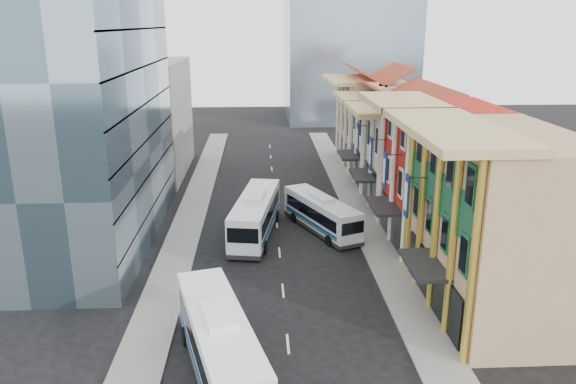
{
  "coord_description": "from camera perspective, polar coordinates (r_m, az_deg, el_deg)",
  "views": [
    {
      "loc": [
        -1.49,
        -28.54,
        18.51
      ],
      "look_at": [
        0.91,
        18.83,
        4.13
      ],
      "focal_mm": 35.0,
      "sensor_mm": 36.0,
      "label": 1
    }
  ],
  "objects": [
    {
      "name": "ground",
      "position": [
        34.05,
        0.08,
        -16.06
      ],
      "size": [
        200.0,
        200.0,
        0.0
      ],
      "primitive_type": "plane",
      "color": "black",
      "rests_on": "ground"
    },
    {
      "name": "office_block_far",
      "position": [
        72.93,
        -14.46,
        7.26
      ],
      "size": [
        10.0,
        18.0,
        14.0
      ],
      "primitive_type": "cube",
      "color": "gray",
      "rests_on": "ground"
    },
    {
      "name": "shophouse_red",
      "position": [
        49.71,
        15.36,
        1.68
      ],
      "size": [
        8.0,
        10.0,
        12.0
      ],
      "primitive_type": "cube",
      "color": "#AC1E13",
      "rests_on": "ground"
    },
    {
      "name": "sidewalk_right",
      "position": [
        54.72,
        7.8,
        -2.98
      ],
      "size": [
        3.0,
        90.0,
        0.15
      ],
      "primitive_type": "cube",
      "color": "slate",
      "rests_on": "ground"
    },
    {
      "name": "sidewalk_left",
      "position": [
        54.25,
        -10.17,
        -3.27
      ],
      "size": [
        3.0,
        90.0,
        0.15
      ],
      "primitive_type": "cube",
      "color": "slate",
      "rests_on": "ground"
    },
    {
      "name": "shophouse_cream_near",
      "position": [
        58.76,
        12.48,
        3.17
      ],
      "size": [
        8.0,
        9.0,
        10.0
      ],
      "primitive_type": "cube",
      "color": "beige",
      "rests_on": "ground"
    },
    {
      "name": "office_tower",
      "position": [
        50.13,
        -21.38,
        11.73
      ],
      "size": [
        12.0,
        26.0,
        30.0
      ],
      "primitive_type": "cube",
      "color": "#435B6B",
      "rests_on": "ground"
    },
    {
      "name": "shophouse_cream_far",
      "position": [
        77.24,
        8.77,
        6.98
      ],
      "size": [
        8.0,
        12.0,
        11.0
      ],
      "primitive_type": "cube",
      "color": "beige",
      "rests_on": "ground"
    },
    {
      "name": "shophouse_cream_mid",
      "position": [
        67.26,
        10.51,
        5.0
      ],
      "size": [
        8.0,
        9.0,
        10.0
      ],
      "primitive_type": "cube",
      "color": "beige",
      "rests_on": "ground"
    },
    {
      "name": "shophouse_tan",
      "position": [
        39.01,
        20.7,
        -2.97
      ],
      "size": [
        8.0,
        14.0,
        12.0
      ],
      "primitive_type": "cube",
      "color": "tan",
      "rests_on": "ground"
    },
    {
      "name": "bus_right",
      "position": [
        51.6,
        3.41,
        -2.16
      ],
      "size": [
        6.53,
        10.77,
        3.42
      ],
      "primitive_type": null,
      "rotation": [
        0.0,
        0.0,
        0.41
      ],
      "color": "silver",
      "rests_on": "ground"
    },
    {
      "name": "bus_left_near",
      "position": [
        31.42,
        -6.97,
        -15.0
      ],
      "size": [
        6.04,
        12.7,
        3.97
      ],
      "primitive_type": null,
      "rotation": [
        0.0,
        0.0,
        0.27
      ],
      "color": "white",
      "rests_on": "ground"
    },
    {
      "name": "bus_left_far",
      "position": [
        50.38,
        -3.32,
        -2.29
      ],
      "size": [
        4.84,
        12.77,
        4.0
      ],
      "primitive_type": null,
      "rotation": [
        0.0,
        0.0,
        -0.16
      ],
      "color": "silver",
      "rests_on": "ground"
    }
  ]
}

